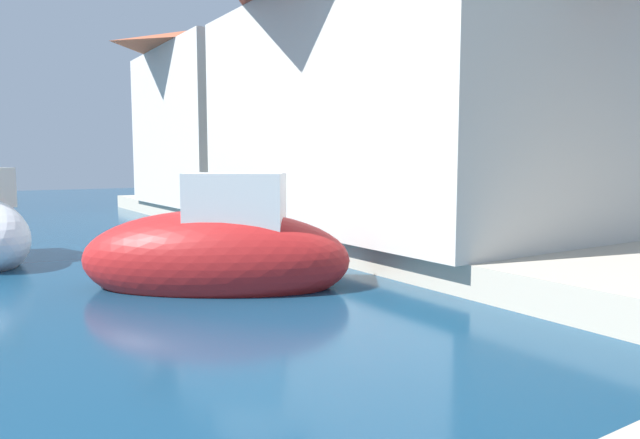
{
  "coord_description": "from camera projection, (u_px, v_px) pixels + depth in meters",
  "views": [
    {
      "loc": [
        3.8,
        -3.65,
        1.97
      ],
      "look_at": [
        12.52,
        9.76,
        0.35
      ],
      "focal_mm": 32.34,
      "sensor_mm": 36.0,
      "label": 1
    }
  ],
  "objects": [
    {
      "name": "quayside_tree",
      "position": [
        258.0,
        113.0,
        18.78
      ],
      "size": [
        3.04,
        3.04,
        4.57
      ],
      "color": "brown",
      "rests_on": "quay_promenade"
    },
    {
      "name": "waterfront_building_main",
      "position": [
        414.0,
        88.0,
        13.3
      ],
      "size": [
        6.91,
        9.57,
        6.21
      ],
      "color": "beige",
      "rests_on": "quay_promenade"
    },
    {
      "name": "waterfront_building_annex",
      "position": [
        246.0,
        112.0,
        20.68
      ],
      "size": [
        6.65,
        7.23,
        6.35
      ],
      "color": "beige",
      "rests_on": "quay_promenade"
    },
    {
      "name": "moored_boat_8",
      "position": [
        218.0,
        254.0,
        9.0
      ],
      "size": [
        4.45,
        3.85,
        2.15
      ],
      "rotation": [
        0.0,
        0.0,
        2.53
      ],
      "color": "#B21E1E",
      "rests_on": "ground"
    }
  ]
}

